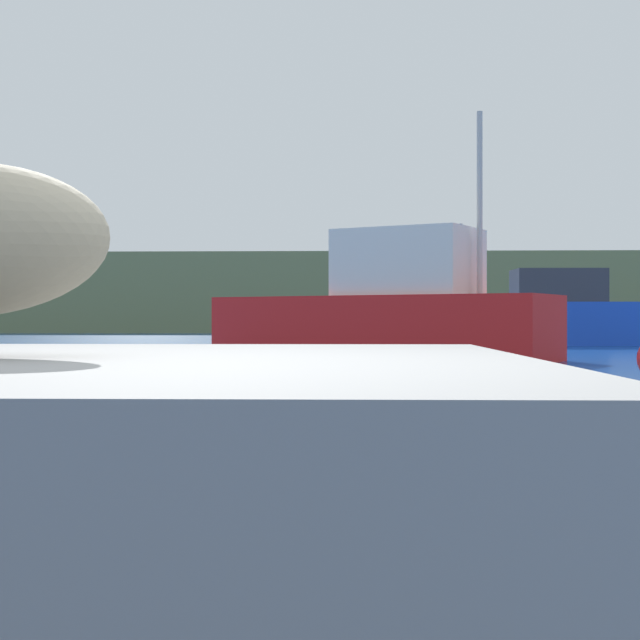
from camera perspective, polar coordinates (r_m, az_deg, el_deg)
The scene contains 3 objects.
hillside_backdrop at distance 70.15m, azimuth 2.11°, elevation 1.46°, with size 140.00×13.65×5.29m, color #6B7A51.
fishing_boat_blue at distance 34.42m, azimuth 12.19°, elevation 0.24°, with size 7.51×2.37×4.15m.
fishing_boat_red at distance 21.58m, azimuth 3.98°, elevation 0.48°, with size 7.72×5.55×5.20m.
Camera 1 is at (0.01, -2.46, 0.87)m, focal length 55.49 mm.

